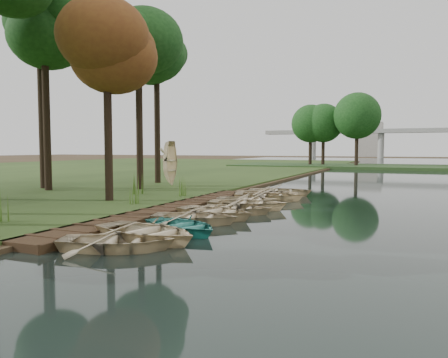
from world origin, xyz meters
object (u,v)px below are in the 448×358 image
at_px(boardwalk, 169,210).
at_px(stored_rowboat, 171,181).
at_px(rowboat_0, 117,238).
at_px(rowboat_2, 181,223).
at_px(rowboat_1, 146,229).

xyz_separation_m(boardwalk, stored_rowboat, (-5.37, 9.50, 0.47)).
bearing_deg(rowboat_0, stored_rowboat, 4.09).
bearing_deg(boardwalk, stored_rowboat, 119.47).
height_order(boardwalk, rowboat_2, rowboat_2).
relative_size(boardwalk, rowboat_1, 4.35).
distance_m(rowboat_1, stored_rowboat, 16.86).
relative_size(boardwalk, stored_rowboat, 5.20).
relative_size(rowboat_1, rowboat_2, 1.16).
height_order(rowboat_1, stored_rowboat, stored_rowboat).
bearing_deg(rowboat_2, rowboat_0, -164.35).
height_order(boardwalk, rowboat_1, rowboat_1).
relative_size(rowboat_0, stored_rowboat, 1.05).
xyz_separation_m(rowboat_0, stored_rowboat, (-7.69, 16.23, 0.23)).
xyz_separation_m(rowboat_0, rowboat_1, (0.10, 1.28, 0.05)).
xyz_separation_m(boardwalk, rowboat_2, (2.76, -3.86, 0.23)).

